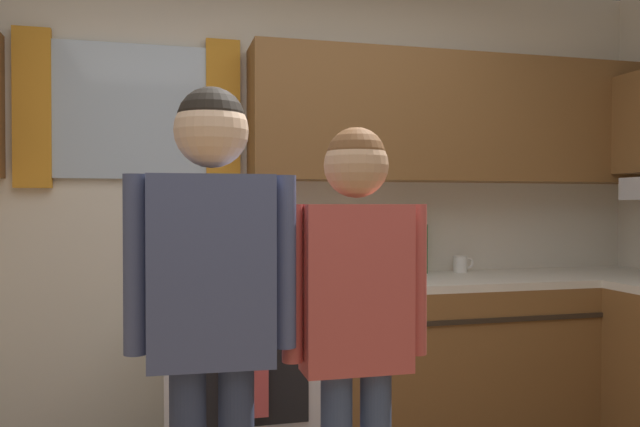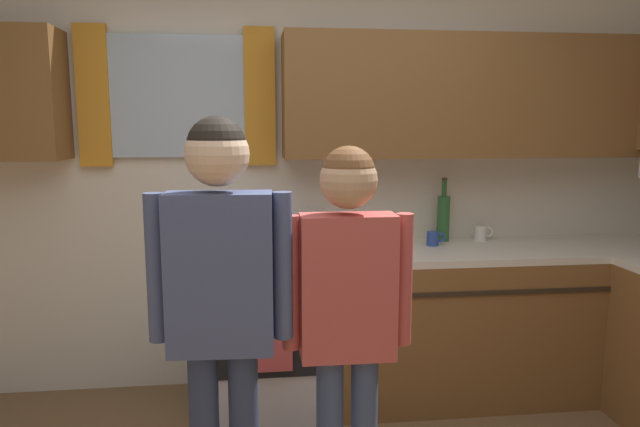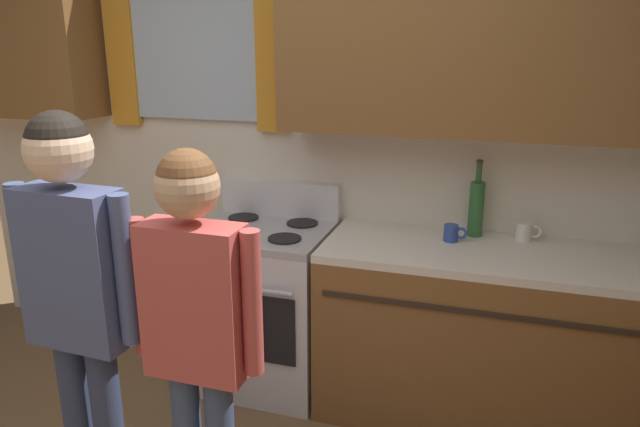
{
  "view_description": "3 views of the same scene",
  "coord_description": "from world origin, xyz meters",
  "px_view_note": "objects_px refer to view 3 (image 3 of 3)",
  "views": [
    {
      "loc": [
        -0.53,
        -1.51,
        1.3
      ],
      "look_at": [
        0.1,
        0.99,
        1.26
      ],
      "focal_mm": 34.5,
      "sensor_mm": 36.0,
      "label": 1
    },
    {
      "loc": [
        -0.27,
        -1.64,
        1.62
      ],
      "look_at": [
        0.03,
        0.96,
        1.21
      ],
      "focal_mm": 32.24,
      "sensor_mm": 36.0,
      "label": 2
    },
    {
      "loc": [
        1.0,
        -1.2,
        1.86
      ],
      "look_at": [
        0.38,
        0.76,
        1.25
      ],
      "focal_mm": 32.87,
      "sensor_mm": 36.0,
      "label": 3
    }
  ],
  "objects_px": {
    "bottle_wine_green": "(476,207)",
    "mug_cobalt_blue": "(452,233)",
    "mug_ceramic_white": "(525,232)",
    "stove_oven": "(265,302)",
    "adult_left": "(76,284)",
    "adult_in_plaid": "(196,317)"
  },
  "relations": [
    {
      "from": "mug_ceramic_white",
      "to": "adult_left",
      "type": "bearing_deg",
      "value": -137.79
    },
    {
      "from": "mug_cobalt_blue",
      "to": "adult_in_plaid",
      "type": "bearing_deg",
      "value": -120.12
    },
    {
      "from": "stove_oven",
      "to": "bottle_wine_green",
      "type": "distance_m",
      "value": 1.25
    },
    {
      "from": "bottle_wine_green",
      "to": "stove_oven",
      "type": "bearing_deg",
      "value": -168.6
    },
    {
      "from": "mug_ceramic_white",
      "to": "stove_oven",
      "type": "bearing_deg",
      "value": -171.28
    },
    {
      "from": "stove_oven",
      "to": "adult_left",
      "type": "distance_m",
      "value": 1.33
    },
    {
      "from": "stove_oven",
      "to": "bottle_wine_green",
      "type": "bearing_deg",
      "value": 11.4
    },
    {
      "from": "stove_oven",
      "to": "mug_ceramic_white",
      "type": "bearing_deg",
      "value": 8.72
    },
    {
      "from": "adult_left",
      "to": "stove_oven",
      "type": "bearing_deg",
      "value": 80.03
    },
    {
      "from": "stove_oven",
      "to": "mug_cobalt_blue",
      "type": "xyz_separation_m",
      "value": [
        0.98,
        0.09,
        0.48
      ]
    },
    {
      "from": "mug_ceramic_white",
      "to": "bottle_wine_green",
      "type": "bearing_deg",
      "value": 176.46
    },
    {
      "from": "stove_oven",
      "to": "bottle_wine_green",
      "type": "xyz_separation_m",
      "value": [
        1.08,
        0.22,
        0.58
      ]
    },
    {
      "from": "bottle_wine_green",
      "to": "mug_ceramic_white",
      "type": "relative_size",
      "value": 3.14
    },
    {
      "from": "bottle_wine_green",
      "to": "mug_cobalt_blue",
      "type": "height_order",
      "value": "bottle_wine_green"
    },
    {
      "from": "stove_oven",
      "to": "adult_left",
      "type": "xyz_separation_m",
      "value": [
        -0.21,
        -1.19,
        0.57
      ]
    },
    {
      "from": "mug_cobalt_blue",
      "to": "mug_ceramic_white",
      "type": "bearing_deg",
      "value": 18.5
    },
    {
      "from": "mug_ceramic_white",
      "to": "adult_left",
      "type": "relative_size",
      "value": 0.08
    },
    {
      "from": "mug_ceramic_white",
      "to": "adult_in_plaid",
      "type": "bearing_deg",
      "value": -128.06
    },
    {
      "from": "bottle_wine_green",
      "to": "mug_ceramic_white",
      "type": "height_order",
      "value": "bottle_wine_green"
    },
    {
      "from": "stove_oven",
      "to": "adult_left",
      "type": "bearing_deg",
      "value": -99.97
    },
    {
      "from": "bottle_wine_green",
      "to": "adult_left",
      "type": "height_order",
      "value": "adult_left"
    },
    {
      "from": "stove_oven",
      "to": "mug_ceramic_white",
      "type": "relative_size",
      "value": 8.76
    }
  ]
}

